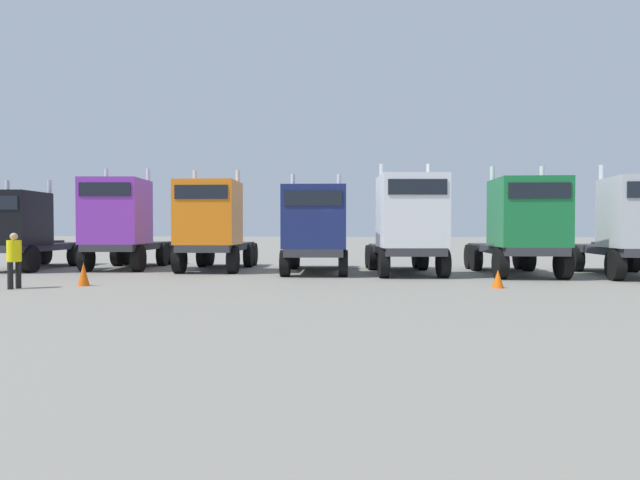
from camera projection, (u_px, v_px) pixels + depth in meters
name	position (u px, v px, depth m)	size (l,w,h in m)	color
ground	(303.00, 275.00, 20.24)	(200.00, 200.00, 0.00)	gray
semi_truck_black	(21.00, 230.00, 22.57)	(3.26, 6.45, 3.98)	#333338
semi_truck_purple	(121.00, 223.00, 22.87)	(3.37, 6.15, 4.55)	#333338
semi_truck_orange	(213.00, 225.00, 22.05)	(3.10, 6.12, 4.38)	#333338
semi_truck_navy	(315.00, 229.00, 20.71)	(3.17, 6.38, 4.05)	#333338
semi_truck_white	(408.00, 224.00, 20.16)	(3.41, 6.31, 4.42)	#333338
semi_truck_green	(522.00, 226.00, 19.67)	(2.99, 6.30, 4.25)	#333338
semi_truck_silver	(635.00, 227.00, 19.05)	(2.58, 6.35, 4.24)	#333338
visitor_in_hivis	(14.00, 256.00, 15.61)	(0.46, 0.46, 1.69)	black
traffic_cone_near	(498.00, 279.00, 15.83)	(0.36, 0.36, 0.56)	#F2590C
traffic_cone_mid	(84.00, 274.00, 16.43)	(0.36, 0.36, 0.74)	#F2590C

